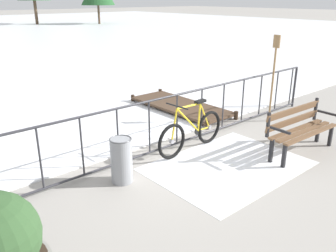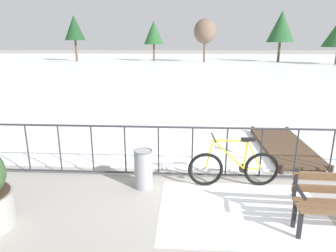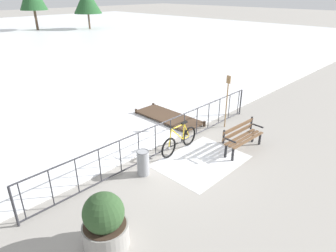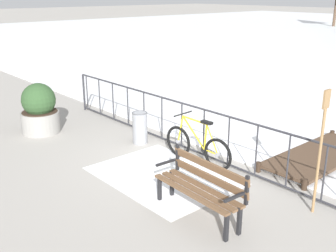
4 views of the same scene
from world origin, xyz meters
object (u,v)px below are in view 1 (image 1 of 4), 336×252
at_px(trash_bin, 121,160).
at_px(park_bench, 300,126).
at_px(bicycle_near_railing, 192,132).
at_px(oar_upright, 273,73).

bearing_deg(trash_bin, park_bench, -20.98).
distance_m(bicycle_near_railing, oar_upright, 2.68).
relative_size(bicycle_near_railing, trash_bin, 2.34).
height_order(bicycle_near_railing, park_bench, bicycle_near_railing).
xyz_separation_m(bicycle_near_railing, park_bench, (1.45, -1.36, 0.14)).
xyz_separation_m(park_bench, trash_bin, (-3.13, 1.20, -0.14)).
xyz_separation_m(bicycle_near_railing, trash_bin, (-1.68, -0.16, 0.00)).
bearing_deg(oar_upright, park_bench, -129.29).
xyz_separation_m(trash_bin, oar_upright, (4.25, 0.17, 0.76)).
distance_m(park_bench, trash_bin, 3.35).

